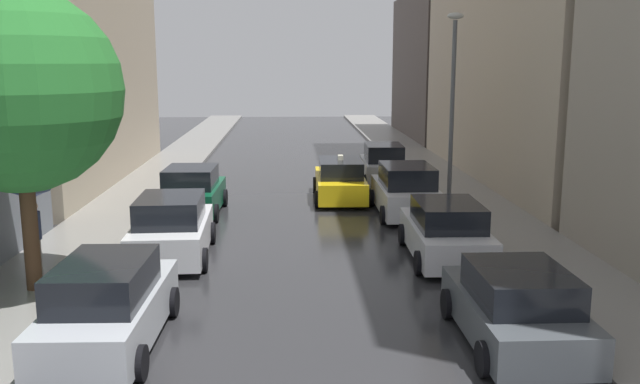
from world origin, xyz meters
name	(u,v)px	position (x,y,z in m)	size (l,w,h in m)	color
ground_plane	(298,180)	(0.00, 24.00, -0.02)	(28.00, 72.00, 0.04)	#2A2A2C
sidewalk_left	(157,180)	(-6.50, 24.00, 0.07)	(3.00, 72.00, 0.15)	gray
sidewalk_right	(438,177)	(6.50, 24.00, 0.07)	(3.00, 72.00, 0.15)	gray
building_right_far	(449,67)	(11.00, 41.57, 5.00)	(6.00, 13.87, 10.01)	#564C47
parked_car_left_nearest	(108,306)	(-3.90, 5.55, 0.82)	(2.09, 4.60, 1.76)	#B2B7BF
parked_car_left_second	(172,229)	(-3.70, 11.56, 0.83)	(2.27, 4.36, 1.78)	silver
parked_car_left_third	(192,192)	(-3.91, 17.06, 0.80)	(2.24, 4.07, 1.73)	#0C4C2D
parked_car_right_nearest	(516,308)	(3.93, 5.29, 0.74)	(2.16, 4.15, 1.58)	#474C51
parked_car_right_second	(446,232)	(3.89, 11.08, 0.77)	(2.21, 4.44, 1.65)	silver
parked_car_right_third	(406,192)	(3.73, 16.65, 0.84)	(2.17, 4.52, 1.82)	silver
parked_car_right_fourth	(383,166)	(3.77, 22.82, 0.83)	(2.09, 4.06, 1.80)	#B2B7BF
taxi_midroad	(340,181)	(1.59, 19.42, 0.76)	(2.13, 4.62, 1.81)	yellow
pedestrian_foreground	(33,215)	(-6.81, 9.82, 1.66)	(0.95, 0.95, 2.13)	gray
street_tree_left	(19,91)	(-6.44, 8.62, 4.77)	(4.59, 4.59, 6.92)	#513823
lamp_post_right	(453,96)	(5.55, 17.73, 4.17)	(0.60, 0.28, 6.97)	#595B60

